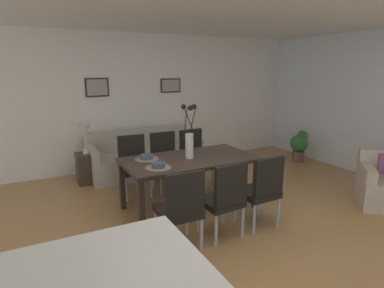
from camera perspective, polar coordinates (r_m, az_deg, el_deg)
name	(u,v)px	position (r m, az deg, el deg)	size (l,w,h in m)	color
ground_plane	(221,237)	(3.89, 5.21, -16.44)	(9.00, 9.00, 0.00)	#A87A47
back_wall_panel	(133,102)	(6.38, -10.53, 7.52)	(9.00, 0.10, 2.60)	white
ceiling_panel	(206,2)	(3.78, 2.57, 24.20)	(9.00, 7.20, 0.08)	white
dining_table	(189,163)	(4.35, -0.48, -3.50)	(1.80, 0.95, 0.74)	#33261E
dining_chair_near_left	(181,206)	(3.42, -2.01, -11.14)	(0.45, 0.45, 0.92)	black
dining_chair_near_right	(134,162)	(5.02, -10.48, -3.25)	(0.46, 0.46, 0.92)	black
dining_chair_far_left	(224,196)	(3.68, 5.87, -9.40)	(0.47, 0.47, 0.92)	black
dining_chair_far_right	(166,158)	(5.19, -4.81, -2.50)	(0.44, 0.44, 0.92)	black
dining_chair_mid_left	(262,188)	(4.00, 12.45, -7.74)	(0.45, 0.45, 0.92)	black
dining_chair_mid_right	(194,154)	(5.41, 0.40, -1.81)	(0.47, 0.47, 0.92)	black
centerpiece_vase	(189,138)	(4.27, -0.48, 1.12)	(0.21, 0.23, 0.73)	silver
placemat_near_left	(158,168)	(3.93, -6.10, -4.25)	(0.32, 0.32, 0.01)	#7F705B
bowl_near_left	(158,165)	(3.92, -6.11, -3.73)	(0.17, 0.17, 0.07)	#475166
placemat_near_right	(147,159)	(4.32, -8.18, -2.69)	(0.32, 0.32, 0.01)	#7F705B
bowl_near_right	(147,156)	(4.31, -8.20, -2.22)	(0.17, 0.17, 0.07)	#475166
sofa	(145,158)	(6.06, -8.50, -2.57)	(2.04, 0.84, 0.80)	#B2A899
side_table	(88,168)	(5.77, -18.33, -4.13)	(0.36, 0.36, 0.52)	#3D2D23
table_lamp	(85,132)	(5.62, -18.80, 2.04)	(0.22, 0.22, 0.51)	beige
framed_picture_left	(97,87)	(6.12, -16.78, 9.77)	(0.42, 0.03, 0.34)	black
framed_picture_center	(171,85)	(6.56, -3.88, 10.50)	(0.43, 0.03, 0.28)	black
potted_plant	(299,145)	(7.05, 18.81, -0.09)	(0.36, 0.36, 0.67)	brown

